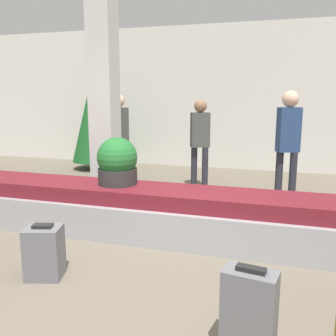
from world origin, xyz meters
TOP-DOWN VIEW (x-y plane):
  - ground_plane at (0.00, 0.00)m, footprint 18.00×18.00m
  - back_wall at (0.00, 5.81)m, footprint 18.00×0.06m
  - carousel at (0.00, 1.32)m, footprint 8.38×0.83m
  - pillar at (-1.30, 2.35)m, footprint 0.36×0.36m
  - suitcase_1 at (-0.79, 0.03)m, footprint 0.38×0.35m
  - suitcase_3 at (1.10, -0.52)m, footprint 0.36×0.24m
  - potted_plant_1 at (-0.67, 1.39)m, footprint 0.49×0.49m
  - traveler_0 at (-0.14, 3.71)m, footprint 0.37×0.30m
  - traveler_1 at (1.32, 3.09)m, footprint 0.37×0.29m
  - traveler_2 at (-1.59, 3.47)m, footprint 0.35×0.24m
  - decorated_tree at (-2.85, 4.86)m, footprint 0.97×0.97m

SIDE VIEW (x-z plane):
  - ground_plane at x=0.00m, z-range 0.00..0.00m
  - suitcase_1 at x=-0.79m, z-range -0.01..0.50m
  - carousel at x=0.00m, z-range -0.01..0.57m
  - suitcase_3 at x=1.10m, z-range -0.01..0.61m
  - potted_plant_1 at x=-0.67m, z-range 0.56..1.14m
  - traveler_0 at x=-0.14m, z-range 0.14..1.73m
  - traveler_2 at x=-1.59m, z-range 0.16..1.84m
  - traveler_1 at x=1.32m, z-range 0.18..1.90m
  - decorated_tree at x=-2.85m, z-range 0.09..2.14m
  - back_wall at x=0.00m, z-range 0.00..3.20m
  - pillar at x=-1.30m, z-range 0.00..3.20m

